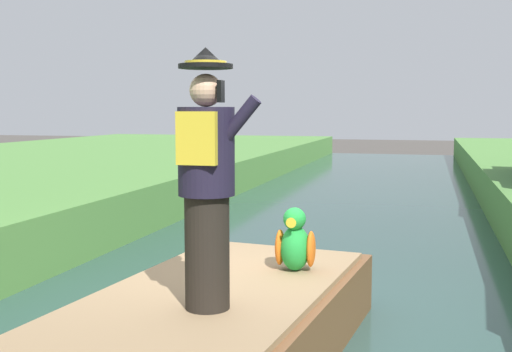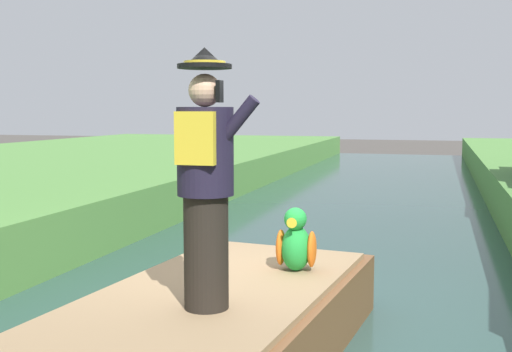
{
  "view_description": "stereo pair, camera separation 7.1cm",
  "coord_description": "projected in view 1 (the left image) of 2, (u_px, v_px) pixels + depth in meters",
  "views": [
    {
      "loc": [
        1.64,
        -5.29,
        2.13
      ],
      "look_at": [
        0.33,
        -0.57,
        1.61
      ],
      "focal_mm": 43.85,
      "sensor_mm": 36.0,
      "label": 1
    },
    {
      "loc": [
        1.71,
        -5.27,
        2.13
      ],
      "look_at": [
        0.33,
        -0.57,
        1.61
      ],
      "focal_mm": 43.85,
      "sensor_mm": 36.0,
      "label": 2
    }
  ],
  "objects": [
    {
      "name": "parrot_plush",
      "position": [
        295.0,
        243.0,
        5.52
      ],
      "size": [
        0.36,
        0.34,
        0.57
      ],
      "color": "green",
      "rests_on": "boat"
    },
    {
      "name": "ground_plane",
      "position": [
        238.0,
        343.0,
        5.73
      ],
      "size": [
        80.0,
        80.0,
        0.0
      ],
      "primitive_type": "plane",
      "color": "#4C4742"
    },
    {
      "name": "canal_water",
      "position": [
        238.0,
        338.0,
        5.73
      ],
      "size": [
        5.47,
        48.0,
        0.1
      ],
      "primitive_type": "cube",
      "color": "#2D4C47",
      "rests_on": "ground"
    },
    {
      "name": "person_pirate",
      "position": [
        207.0,
        180.0,
        4.39
      ],
      "size": [
        0.61,
        0.42,
        1.85
      ],
      "rotation": [
        0.0,
        0.0,
        -0.09
      ],
      "color": "black",
      "rests_on": "boat"
    },
    {
      "name": "boat",
      "position": [
        201.0,
        337.0,
        4.77
      ],
      "size": [
        2.23,
        4.37,
        0.61
      ],
      "color": "brown",
      "rests_on": "canal_water"
    }
  ]
}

